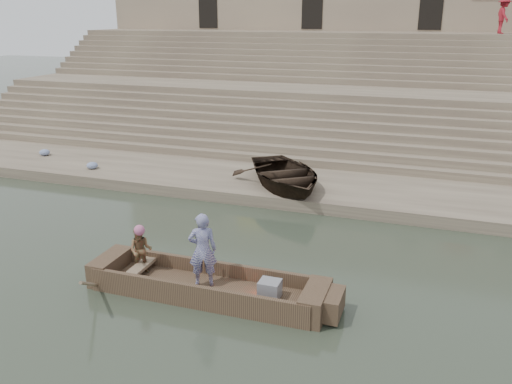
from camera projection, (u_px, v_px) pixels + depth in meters
The scene contains 14 objects.
ground at pixel (153, 287), 12.62m from camera, with size 120.00×120.00×0.00m, color #2D3729.
lower_landing at pixel (260, 183), 19.73m from camera, with size 32.00×4.00×0.40m, color gray.
mid_landing at pixel (309, 116), 26.08m from camera, with size 32.00×3.00×2.80m, color gray.
upper_landing at pixel (337, 77), 31.98m from camera, with size 32.00×3.00×5.20m, color gray.
ghat_steps at pixel (317, 103), 27.47m from camera, with size 32.00×11.00×5.20m.
building_wall at pixel (351, 23), 34.61m from camera, with size 32.00×5.07×11.20m.
main_rowboat at pixel (207, 291), 12.23m from camera, with size 5.00×1.30×0.22m, color brown.
rowboat_trim at pixel (215, 285), 12.10m from camera, with size 6.04×2.63×1.82m.
standing_man at pixel (203, 250), 11.99m from camera, with size 0.64×0.42×1.76m, color navy.
rowing_man at pixel (141, 250), 12.69m from camera, with size 0.56×0.44×1.15m, color #256F36.
television at pixel (269, 289), 11.66m from camera, with size 0.46×0.42×0.40m.
beached_rowboat at pixel (285, 174), 18.56m from camera, with size 3.10×4.34×0.90m, color #2D2116.
pedestrian at pixel (503, 15), 27.38m from camera, with size 1.17×0.67×1.81m, color maroon.
cloth_bundles at pixel (67, 159), 21.80m from camera, with size 3.63×1.55×0.26m.
Camera 1 is at (5.99, -9.84, 6.14)m, focal length 37.30 mm.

